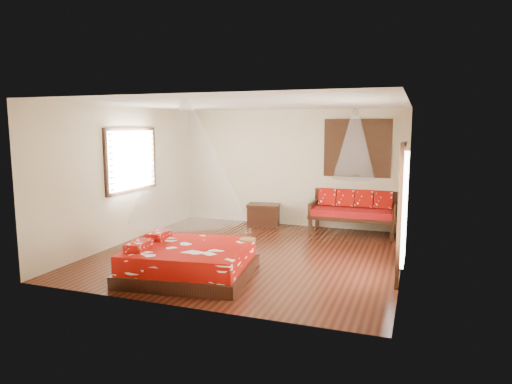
% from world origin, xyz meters
% --- Properties ---
extents(room, '(5.54, 5.54, 2.84)m').
position_xyz_m(room, '(0.00, 0.00, 1.40)').
color(room, black).
rests_on(room, ground).
extents(bed, '(2.12, 1.97, 0.63)m').
position_xyz_m(bed, '(-0.45, -1.60, 0.25)').
color(bed, black).
rests_on(bed, floor).
extents(daybed, '(1.89, 0.84, 0.97)m').
position_xyz_m(daybed, '(1.60, 2.39, 0.52)').
color(daybed, black).
rests_on(daybed, floor).
extents(storage_chest, '(0.84, 0.67, 0.53)m').
position_xyz_m(storage_chest, '(-0.56, 2.45, 0.27)').
color(storage_chest, black).
rests_on(storage_chest, floor).
extents(shutter_panel, '(1.52, 0.06, 1.32)m').
position_xyz_m(shutter_panel, '(1.60, 2.72, 1.90)').
color(shutter_panel, black).
rests_on(shutter_panel, wall_back).
extents(window_left, '(0.10, 1.74, 1.34)m').
position_xyz_m(window_left, '(-2.71, 0.20, 1.70)').
color(window_left, black).
rests_on(window_left, wall_left).
extents(glazed_door, '(0.08, 1.02, 2.16)m').
position_xyz_m(glazed_door, '(2.72, -0.60, 1.07)').
color(glazed_door, black).
rests_on(glazed_door, floor).
extents(wine_tray, '(0.27, 0.27, 0.22)m').
position_xyz_m(wine_tray, '(0.31, -0.94, 0.56)').
color(wine_tray, brown).
rests_on(wine_tray, bed).
extents(mosquito_net_main, '(1.83, 1.83, 1.80)m').
position_xyz_m(mosquito_net_main, '(-0.44, -1.60, 1.85)').
color(mosquito_net_main, white).
rests_on(mosquito_net_main, ceiling).
extents(mosquito_net_daybed, '(0.92, 0.92, 1.50)m').
position_xyz_m(mosquito_net_daybed, '(1.60, 2.25, 2.00)').
color(mosquito_net_daybed, white).
rests_on(mosquito_net_daybed, ceiling).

